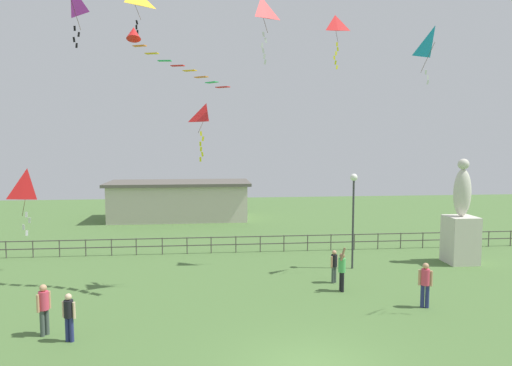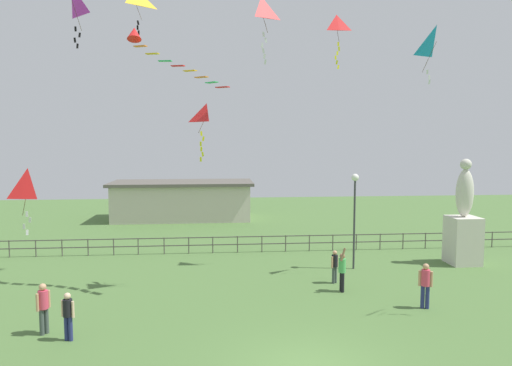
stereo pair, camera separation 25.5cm
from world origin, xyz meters
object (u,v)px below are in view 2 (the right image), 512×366
at_px(lamppost, 355,201).
at_px(kite_6, 206,117).
at_px(kite_2, 336,28).
at_px(person_1, 68,313).
at_px(kite_3, 28,186).
at_px(kite_7, 135,1).
at_px(person_3, 43,305).
at_px(kite_1, 262,13).
at_px(statue_monument, 463,227).
at_px(person_4, 425,283).
at_px(kite_5, 72,2).
at_px(streamer_kite, 141,38).
at_px(kite_4, 436,43).
at_px(person_0, 342,269).
at_px(person_2, 335,264).

height_order(lamppost, kite_6, kite_6).
height_order(kite_2, kite_6, kite_2).
relative_size(person_1, kite_3, 0.67).
bearing_deg(kite_2, kite_7, -177.44).
relative_size(person_1, person_3, 0.91).
xyz_separation_m(person_1, kite_3, (-1.94, 2.31, 3.85)).
distance_m(kite_1, kite_6, 4.84).
bearing_deg(statue_monument, person_4, -128.62).
distance_m(person_1, kite_6, 9.50).
bearing_deg(person_4, kite_6, 156.36).
xyz_separation_m(kite_5, kite_7, (1.93, 3.05, 0.95)).
xyz_separation_m(kite_6, streamer_kite, (-2.70, -0.01, 3.26)).
xyz_separation_m(kite_6, kite_7, (-3.29, 2.27, 5.39)).
height_order(kite_3, kite_5, kite_5).
distance_m(kite_4, streamer_kite, 12.90).
bearing_deg(lamppost, kite_3, -159.37).
xyz_separation_m(statue_monument, kite_7, (-16.42, -0.17, 10.88)).
relative_size(statue_monument, streamer_kite, 1.28).
height_order(person_0, kite_6, kite_6).
relative_size(statue_monument, person_3, 3.19).
distance_m(person_2, kite_3, 12.89).
distance_m(person_0, kite_7, 15.28).
bearing_deg(statue_monument, kite_3, -164.12).
height_order(kite_2, streamer_kite, kite_2).
bearing_deg(kite_3, streamer_kite, 40.57).
xyz_separation_m(person_1, kite_7, (1.06, 7.66, 11.89)).
relative_size(person_0, kite_4, 0.79).
bearing_deg(person_3, kite_2, 32.83).
relative_size(kite_7, streamer_kite, 0.50).
relative_size(person_3, person_4, 0.98).
relative_size(kite_4, streamer_kite, 0.58).
xyz_separation_m(statue_monument, kite_3, (-19.43, -5.53, 2.84)).
xyz_separation_m(person_4, kite_2, (-1.94, 6.33, 10.89)).
height_order(lamppost, kite_1, kite_1).
xyz_separation_m(lamppost, person_4, (1.07, -5.63, -2.43)).
height_order(lamppost, kite_4, kite_4).
bearing_deg(statue_monument, lamppost, -175.74).
xyz_separation_m(person_3, person_4, (13.59, 1.19, 0.02)).
xyz_separation_m(lamppost, person_0, (-1.55, -3.43, -2.46)).
bearing_deg(kite_1, person_1, -144.74).
distance_m(person_2, person_3, 11.88).
xyz_separation_m(person_0, person_2, (-0.01, 1.19, -0.11)).
distance_m(person_4, kite_6, 11.08).
distance_m(person_4, kite_4, 10.59).
xyz_separation_m(kite_1, kite_7, (-5.60, 2.95, 1.19)).
bearing_deg(kite_6, person_0, -14.14).
bearing_deg(person_2, person_4, -52.23).
xyz_separation_m(kite_3, kite_6, (6.29, 3.08, 2.65)).
relative_size(person_2, kite_6, 0.61).
distance_m(kite_1, streamer_kite, 5.14).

